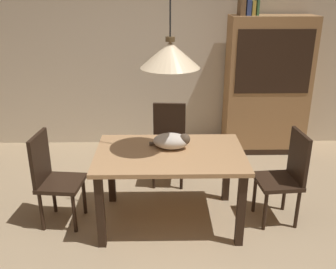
{
  "coord_description": "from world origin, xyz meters",
  "views": [
    {
      "loc": [
        -0.05,
        -2.71,
        2.23
      ],
      "look_at": [
        0.01,
        0.76,
        0.85
      ],
      "focal_mm": 40.81,
      "sensor_mm": 36.0,
      "label": 1
    }
  ],
  "objects_px": {
    "book_blue_wide": "(248,5)",
    "chair_left_side": "(52,175)",
    "book_yellow_short": "(253,8)",
    "book_green_slim": "(257,4)",
    "hutch_bookcase": "(267,89)",
    "chair_right_side": "(286,174)",
    "pendant_lamp": "(170,54)",
    "dining_table": "(170,162)",
    "cat_sleeping": "(172,141)",
    "chair_far_back": "(169,140)",
    "book_brown_thick": "(242,6)"
  },
  "relations": [
    {
      "from": "book_blue_wide",
      "to": "chair_left_side",
      "type": "bearing_deg",
      "value": -140.63
    },
    {
      "from": "dining_table",
      "to": "book_brown_thick",
      "type": "height_order",
      "value": "book_brown_thick"
    },
    {
      "from": "cat_sleeping",
      "to": "book_blue_wide",
      "type": "bearing_deg",
      "value": 59.36
    },
    {
      "from": "chair_right_side",
      "to": "chair_far_back",
      "type": "bearing_deg",
      "value": 142.16
    },
    {
      "from": "hutch_bookcase",
      "to": "cat_sleeping",
      "type": "bearing_deg",
      "value": -128.6
    },
    {
      "from": "chair_left_side",
      "to": "pendant_lamp",
      "type": "height_order",
      "value": "pendant_lamp"
    },
    {
      "from": "book_yellow_short",
      "to": "book_green_slim",
      "type": "distance_m",
      "value": 0.06
    },
    {
      "from": "chair_far_back",
      "to": "book_brown_thick",
      "type": "relative_size",
      "value": 3.88
    },
    {
      "from": "book_brown_thick",
      "to": "book_blue_wide",
      "type": "distance_m",
      "value": 0.08
    },
    {
      "from": "cat_sleeping",
      "to": "hutch_bookcase",
      "type": "xyz_separation_m",
      "value": [
        1.33,
        1.67,
        0.06
      ]
    },
    {
      "from": "cat_sleeping",
      "to": "book_yellow_short",
      "type": "distance_m",
      "value": 2.27
    },
    {
      "from": "chair_far_back",
      "to": "book_yellow_short",
      "type": "bearing_deg",
      "value": 39.6
    },
    {
      "from": "dining_table",
      "to": "hutch_bookcase",
      "type": "distance_m",
      "value": 2.24
    },
    {
      "from": "book_brown_thick",
      "to": "book_yellow_short",
      "type": "relative_size",
      "value": 1.2
    },
    {
      "from": "chair_right_side",
      "to": "pendant_lamp",
      "type": "distance_m",
      "value": 1.61
    },
    {
      "from": "dining_table",
      "to": "book_green_slim",
      "type": "distance_m",
      "value": 2.48
    },
    {
      "from": "hutch_bookcase",
      "to": "chair_right_side",
      "type": "bearing_deg",
      "value": -97.38
    },
    {
      "from": "book_yellow_short",
      "to": "book_green_slim",
      "type": "xyz_separation_m",
      "value": [
        0.05,
        0.0,
        0.04
      ]
    },
    {
      "from": "cat_sleeping",
      "to": "pendant_lamp",
      "type": "xyz_separation_m",
      "value": [
        -0.02,
        -0.09,
        0.84
      ]
    },
    {
      "from": "hutch_bookcase",
      "to": "book_brown_thick",
      "type": "xyz_separation_m",
      "value": [
        -0.42,
        0.0,
        1.07
      ]
    },
    {
      "from": "hutch_bookcase",
      "to": "book_green_slim",
      "type": "bearing_deg",
      "value": 179.62
    },
    {
      "from": "cat_sleeping",
      "to": "chair_left_side",
      "type": "bearing_deg",
      "value": -175.8
    },
    {
      "from": "book_brown_thick",
      "to": "book_green_slim",
      "type": "xyz_separation_m",
      "value": [
        0.19,
        0.0,
        0.02
      ]
    },
    {
      "from": "cat_sleeping",
      "to": "book_yellow_short",
      "type": "bearing_deg",
      "value": 57.73
    },
    {
      "from": "chair_far_back",
      "to": "book_blue_wide",
      "type": "bearing_deg",
      "value": 41.37
    },
    {
      "from": "book_brown_thick",
      "to": "book_blue_wide",
      "type": "xyz_separation_m",
      "value": [
        0.08,
        0.0,
        0.01
      ]
    },
    {
      "from": "book_brown_thick",
      "to": "chair_far_back",
      "type": "bearing_deg",
      "value": -136.42
    },
    {
      "from": "chair_right_side",
      "to": "pendant_lamp",
      "type": "bearing_deg",
      "value": -179.66
    },
    {
      "from": "cat_sleeping",
      "to": "book_brown_thick",
      "type": "height_order",
      "value": "book_brown_thick"
    },
    {
      "from": "chair_far_back",
      "to": "book_yellow_short",
      "type": "height_order",
      "value": "book_yellow_short"
    },
    {
      "from": "chair_far_back",
      "to": "book_blue_wide",
      "type": "xyz_separation_m",
      "value": [
        1.01,
        0.89,
        1.46
      ]
    },
    {
      "from": "dining_table",
      "to": "book_blue_wide",
      "type": "xyz_separation_m",
      "value": [
        1.01,
        1.76,
        1.32
      ]
    },
    {
      "from": "chair_far_back",
      "to": "pendant_lamp",
      "type": "xyz_separation_m",
      "value": [
        -0.01,
        -0.88,
        1.15
      ]
    },
    {
      "from": "chair_far_back",
      "to": "cat_sleeping",
      "type": "xyz_separation_m",
      "value": [
        0.02,
        -0.79,
        0.32
      ]
    },
    {
      "from": "chair_left_side",
      "to": "book_yellow_short",
      "type": "relative_size",
      "value": 4.65
    },
    {
      "from": "hutch_bookcase",
      "to": "book_green_slim",
      "type": "relative_size",
      "value": 7.12
    },
    {
      "from": "book_brown_thick",
      "to": "book_green_slim",
      "type": "distance_m",
      "value": 0.19
    },
    {
      "from": "book_brown_thick",
      "to": "dining_table",
      "type": "bearing_deg",
      "value": -117.99
    },
    {
      "from": "book_yellow_short",
      "to": "pendant_lamp",
      "type": "bearing_deg",
      "value": -121.41
    },
    {
      "from": "chair_left_side",
      "to": "book_yellow_short",
      "type": "distance_m",
      "value": 3.16
    },
    {
      "from": "pendant_lamp",
      "to": "chair_left_side",
      "type": "bearing_deg",
      "value": 179.57
    },
    {
      "from": "chair_right_side",
      "to": "chair_far_back",
      "type": "relative_size",
      "value": 1.0
    },
    {
      "from": "book_yellow_short",
      "to": "book_green_slim",
      "type": "bearing_deg",
      "value": 0.0
    },
    {
      "from": "book_green_slim",
      "to": "pendant_lamp",
      "type": "bearing_deg",
      "value": -122.6
    },
    {
      "from": "book_green_slim",
      "to": "book_yellow_short",
      "type": "bearing_deg",
      "value": 180.0
    },
    {
      "from": "cat_sleeping",
      "to": "hutch_bookcase",
      "type": "bearing_deg",
      "value": 51.4
    },
    {
      "from": "book_green_slim",
      "to": "dining_table",
      "type": "bearing_deg",
      "value": -122.6
    },
    {
      "from": "dining_table",
      "to": "book_yellow_short",
      "type": "height_order",
      "value": "book_yellow_short"
    },
    {
      "from": "pendant_lamp",
      "to": "hutch_bookcase",
      "type": "height_order",
      "value": "pendant_lamp"
    },
    {
      "from": "dining_table",
      "to": "book_green_slim",
      "type": "bearing_deg",
      "value": 57.4
    }
  ]
}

